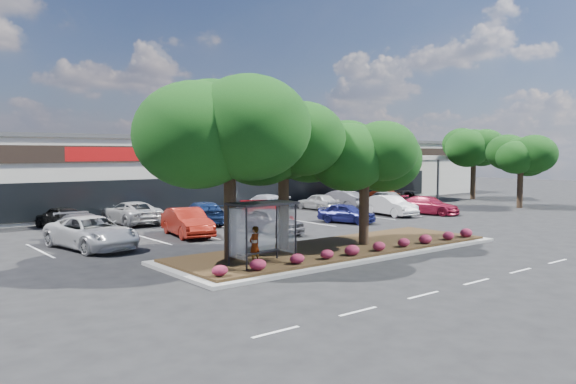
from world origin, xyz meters
TOP-DOWN VIEW (x-y plane):
  - ground at (0.00, 0.00)m, footprint 160.00×160.00m
  - retail_store at (0.06, 33.91)m, footprint 80.40×25.20m
  - landscape_island at (-2.00, 4.00)m, footprint 18.00×6.00m
  - lane_markings at (-0.14, 10.42)m, footprint 33.12×20.06m
  - shrub_row at (-2.00, 1.90)m, footprint 17.00×0.80m
  - bus_shelter at (-7.50, 2.95)m, footprint 2.75×1.55m
  - island_tree_west at (-8.00, 4.50)m, footprint 7.20×7.20m
  - island_tree_mid at (-4.50, 5.20)m, footprint 6.60×6.60m
  - island_tree_east at (-0.50, 3.70)m, footprint 5.80×5.80m
  - tree_east_near at (26.00, 10.00)m, footprint 5.60×5.60m
  - tree_east_far at (31.00, 18.00)m, footprint 6.40×6.40m
  - conifer_north_east at (34.00, 44.00)m, footprint 3.96×3.96m
  - person_waiting at (-7.69, 3.10)m, footprint 0.65×0.50m
  - light_pole at (5.15, 28.03)m, footprint 1.42×0.70m
  - car_0 at (-11.07, 14.05)m, footprint 2.48×5.59m
  - car_1 at (-11.21, 12.50)m, footprint 3.66×6.29m
  - car_2 at (-5.33, 13.32)m, footprint 2.54×5.22m
  - car_3 at (0.58, 13.51)m, footprint 4.00×6.16m
  - car_4 at (-0.77, 11.05)m, footprint 1.92×4.64m
  - car_5 at (6.35, 11.88)m, footprint 2.88×4.39m
  - car_6 at (12.27, 13.06)m, footprint 2.24×4.94m
  - car_7 at (15.43, 11.83)m, footprint 3.08×5.25m
  - car_8 at (17.67, 15.60)m, footprint 4.78×6.28m
  - car_9 at (-10.17, 21.33)m, footprint 2.40×4.61m
  - car_10 at (-5.65, 20.70)m, footprint 2.70×5.69m
  - car_11 at (-2.90, 17.54)m, footprint 2.19×4.17m
  - car_12 at (-1.77, 17.68)m, footprint 3.44×5.72m
  - car_13 at (6.02, 21.23)m, footprint 2.26×5.21m
  - car_14 at (10.85, 19.94)m, footprint 1.75×4.17m
  - car_15 at (13.09, 19.74)m, footprint 2.72×5.14m
  - car_16 at (18.26, 19.78)m, footprint 3.09×4.66m
  - car_17 at (16.72, 17.82)m, footprint 2.19×4.68m

SIDE VIEW (x-z plane):
  - ground at x=0.00m, z-range 0.00..0.00m
  - lane_markings at x=-0.14m, z-range 0.00..0.01m
  - landscape_island at x=-2.00m, z-range -0.01..0.25m
  - shrub_row at x=-2.00m, z-range 0.26..0.76m
  - car_11 at x=-2.90m, z-range 0.00..1.35m
  - car_5 at x=6.35m, z-range 0.00..1.39m
  - car_14 at x=10.85m, z-range 0.00..1.41m
  - car_7 at x=15.43m, z-range 0.00..1.43m
  - car_16 at x=18.26m, z-range 0.00..1.45m
  - car_13 at x=6.02m, z-range 0.00..1.49m
  - car_9 at x=-10.17m, z-range 0.00..1.50m
  - car_17 at x=16.72m, z-range 0.00..1.55m
  - car_12 at x=-1.77m, z-range 0.00..1.55m
  - car_10 at x=-5.65m, z-range 0.00..1.57m
  - car_6 at x=12.27m, z-range 0.00..1.57m
  - car_4 at x=-0.77m, z-range 0.00..1.57m
  - car_8 at x=17.67m, z-range 0.00..1.58m
  - car_0 at x=-11.07m, z-range 0.00..1.59m
  - car_15 at x=13.09m, z-range 0.00..1.61m
  - car_1 at x=-11.21m, z-range 0.00..1.65m
  - car_2 at x=-5.33m, z-range 0.00..1.65m
  - car_3 at x=0.58m, z-range 0.00..1.66m
  - person_waiting at x=-7.69m, z-range 0.26..1.84m
  - bus_shelter at x=-7.50m, z-range 1.01..3.60m
  - retail_store at x=0.06m, z-range 0.03..6.28m
  - tree_east_near at x=26.00m, z-range 0.00..6.51m
  - island_tree_east at x=-0.50m, z-range 0.26..6.76m
  - tree_east_far at x=31.00m, z-range 0.00..7.62m
  - light_pole at x=5.15m, z-range -0.53..8.25m
  - island_tree_mid at x=-4.50m, z-range 0.26..7.58m
  - island_tree_west at x=-8.00m, z-range 0.26..8.15m
  - conifer_north_east at x=34.00m, z-range 0.00..9.00m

